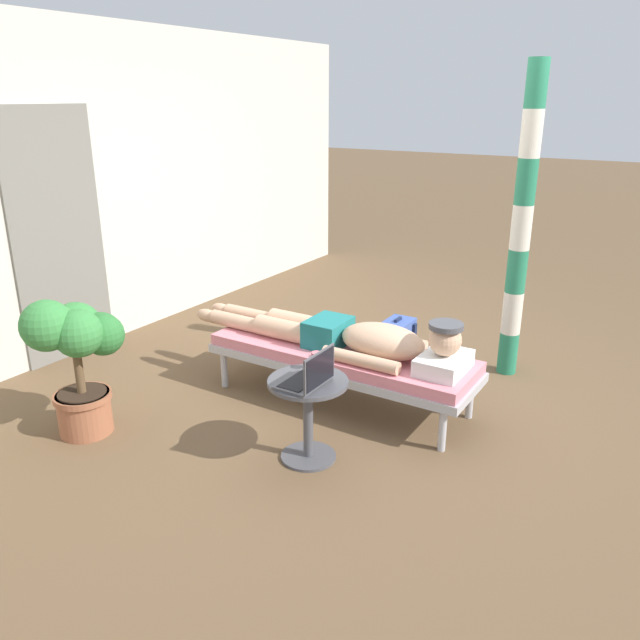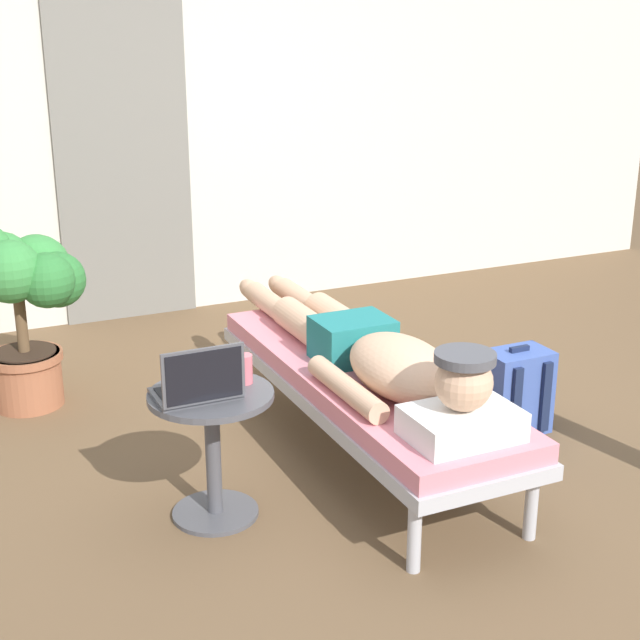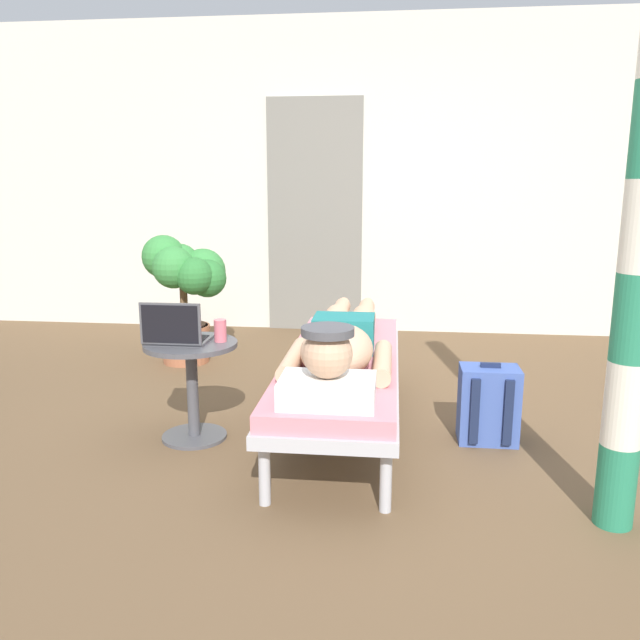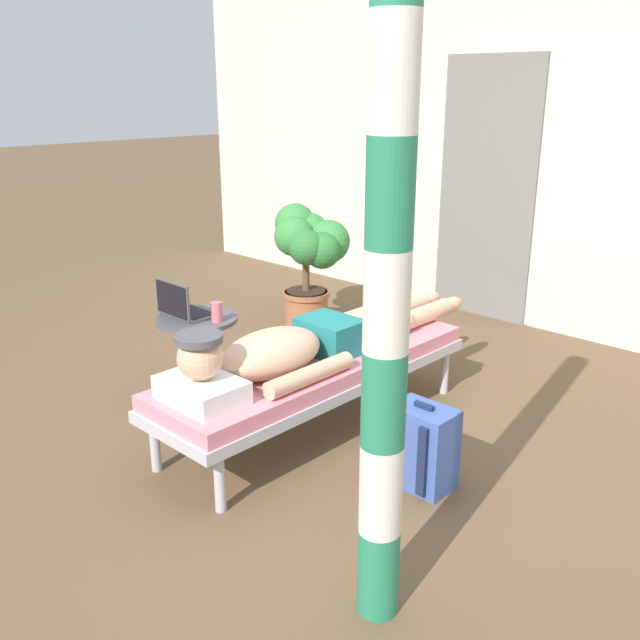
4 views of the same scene
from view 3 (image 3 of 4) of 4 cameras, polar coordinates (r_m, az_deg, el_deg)
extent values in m
plane|color=brown|center=(3.42, 5.80, -10.76)|extent=(40.00, 40.00, 0.00)
cube|color=beige|center=(5.83, 4.08, 12.39)|extent=(7.60, 0.20, 2.70)
cube|color=slate|center=(5.77, -0.47, 9.14)|extent=(0.84, 0.03, 2.04)
cylinder|color=#B7B7BC|center=(4.39, -0.42, -3.53)|extent=(0.05, 0.05, 0.28)
cylinder|color=#B7B7BC|center=(4.36, 6.19, -3.72)|extent=(0.05, 0.05, 0.28)
cylinder|color=#B7B7BC|center=(2.77, -4.95, -13.39)|extent=(0.05, 0.05, 0.28)
cylinder|color=#B7B7BC|center=(2.72, 5.85, -13.90)|extent=(0.05, 0.05, 0.28)
cube|color=#B7B7BC|center=(3.48, 1.96, -4.87)|extent=(0.60, 1.95, 0.06)
cube|color=pink|center=(3.46, 1.97, -3.76)|extent=(0.58, 1.91, 0.08)
cube|color=white|center=(2.71, 0.67, -6.26)|extent=(0.40, 0.28, 0.11)
sphere|color=#D8A884|center=(2.66, 0.68, -2.99)|extent=(0.21, 0.21, 0.21)
cylinder|color=#4C4C51|center=(2.64, 0.69, -1.00)|extent=(0.22, 0.22, 0.03)
ellipsoid|color=#D8A884|center=(3.11, 1.51, -2.65)|extent=(0.35, 0.60, 0.23)
cylinder|color=#D8A884|center=(3.20, -2.35, -3.51)|extent=(0.09, 0.55, 0.09)
cylinder|color=#D8A884|center=(3.17, 5.56, -3.74)|extent=(0.09, 0.55, 0.09)
cube|color=#1E7272|center=(3.53, 2.13, -1.17)|extent=(0.33, 0.26, 0.19)
cylinder|color=#D8A884|center=(3.87, 1.26, -0.26)|extent=(0.15, 0.42, 0.15)
cylinder|color=#D8A884|center=(4.30, 1.79, 0.71)|extent=(0.11, 0.44, 0.11)
ellipsoid|color=#D8A884|center=(4.58, 2.10, 1.38)|extent=(0.09, 0.20, 0.10)
cylinder|color=#D8A884|center=(3.86, 3.78, -0.33)|extent=(0.15, 0.42, 0.15)
cylinder|color=#D8A884|center=(4.29, 4.06, 0.66)|extent=(0.11, 0.44, 0.11)
ellipsoid|color=#D8A884|center=(4.57, 4.22, 1.33)|extent=(0.09, 0.20, 0.10)
cylinder|color=#4C4C51|center=(3.53, -11.06, -10.07)|extent=(0.34, 0.34, 0.02)
cylinder|color=#4C4C51|center=(3.44, -11.24, -6.23)|extent=(0.06, 0.06, 0.48)
cylinder|color=#4C4C51|center=(3.37, -11.41, -2.15)|extent=(0.48, 0.48, 0.02)
cube|color=#4C4C51|center=(3.38, -12.40, -1.78)|extent=(0.31, 0.22, 0.02)
cube|color=black|center=(3.39, -12.35, -1.58)|extent=(0.27, 0.15, 0.00)
cube|color=#4C4C51|center=(3.25, -13.14, -0.34)|extent=(0.31, 0.01, 0.21)
cube|color=black|center=(3.24, -13.19, -0.37)|extent=(0.29, 0.00, 0.19)
cylinder|color=#D86672|center=(3.34, -8.84, -0.93)|extent=(0.06, 0.06, 0.12)
cube|color=#3F59A5|center=(3.47, 14.71, -7.27)|extent=(0.30, 0.20, 0.40)
cube|color=#3F59A5|center=(3.60, 14.39, -7.68)|extent=(0.23, 0.04, 0.18)
cube|color=#192342|center=(3.35, 13.57, -7.89)|extent=(0.04, 0.02, 0.34)
cube|color=#192342|center=(3.38, 16.37, -7.90)|extent=(0.04, 0.02, 0.34)
cube|color=#192342|center=(3.40, 14.90, -3.90)|extent=(0.10, 0.02, 0.02)
cylinder|color=#9E5B3D|center=(4.92, -11.82, -2.06)|extent=(0.34, 0.34, 0.28)
cylinder|color=#9E5B3D|center=(4.89, -11.88, -0.69)|extent=(0.37, 0.37, 0.04)
cylinder|color=#332319|center=(4.89, -11.89, -0.41)|extent=(0.31, 0.31, 0.01)
cylinder|color=brown|center=(4.85, -11.98, 1.44)|extent=(0.06, 0.06, 0.33)
sphere|color=#2D7233|center=(4.75, -9.96, 3.66)|extent=(0.28, 0.28, 0.28)
sphere|color=#38843D|center=(4.90, -10.32, 4.32)|extent=(0.33, 0.33, 0.33)
sphere|color=#38843D|center=(4.92, -12.31, 4.99)|extent=(0.28, 0.28, 0.28)
sphere|color=#38843D|center=(4.89, -13.70, 5.48)|extent=(0.32, 0.32, 0.32)
sphere|color=#38843D|center=(4.74, -12.87, 4.56)|extent=(0.30, 0.30, 0.30)
sphere|color=#2D7233|center=(4.67, -11.09, 3.85)|extent=(0.27, 0.27, 0.27)
cylinder|color=#267F59|center=(2.85, 24.76, -13.11)|extent=(0.15, 0.15, 0.34)
cylinder|color=silver|center=(2.73, 25.39, -6.71)|extent=(0.15, 0.15, 0.34)
cylinder|color=#267F59|center=(2.65, 26.06, 0.18)|extent=(0.15, 0.15, 0.34)
camera|label=1|loc=(4.13, -67.98, 15.56)|focal=35.47mm
camera|label=2|loc=(2.06, -85.26, 16.49)|focal=51.12mm
camera|label=4|loc=(2.37, 79.24, 14.22)|focal=39.24mm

